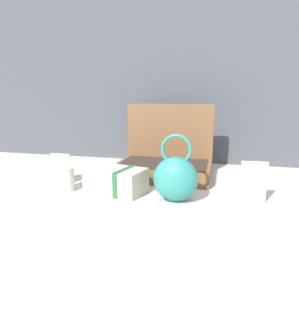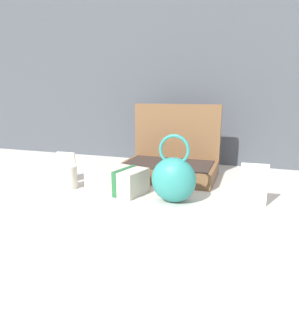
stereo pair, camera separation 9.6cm
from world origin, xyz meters
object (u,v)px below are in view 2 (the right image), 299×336
at_px(teal_pouch_handbag, 174,179).
at_px(info_card_left, 254,185).
at_px(open_suitcase, 170,160).
at_px(poster_card_right, 67,166).
at_px(cream_toiletry_bag, 118,180).
at_px(coffee_mug, 68,177).

relative_size(teal_pouch_handbag, info_card_left, 1.63).
bearing_deg(open_suitcase, poster_card_right, -151.37).
bearing_deg(info_card_left, cream_toiletry_bag, 178.98).
bearing_deg(teal_pouch_handbag, open_suitcase, 106.69).
distance_m(open_suitcase, poster_card_right, 0.46).
relative_size(open_suitcase, teal_pouch_handbag, 1.75).
relative_size(info_card_left, poster_card_right, 1.16).
xyz_separation_m(cream_toiletry_bag, poster_card_right, (-0.27, 0.06, 0.02)).
height_order(coffee_mug, info_card_left, info_card_left).
bearing_deg(open_suitcase, info_card_left, -37.35).
bearing_deg(cream_toiletry_bag, info_card_left, 1.08).
distance_m(teal_pouch_handbag, poster_card_right, 0.52).
relative_size(coffee_mug, info_card_left, 0.72).
xyz_separation_m(info_card_left, poster_card_right, (-0.77, 0.05, -0.01)).
height_order(cream_toiletry_bag, info_card_left, info_card_left).
distance_m(coffee_mug, info_card_left, 0.71).
distance_m(open_suitcase, cream_toiletry_bag, 0.32).
xyz_separation_m(teal_pouch_handbag, coffee_mug, (-0.44, 0.02, -0.04)).
relative_size(teal_pouch_handbag, poster_card_right, 1.90).
bearing_deg(teal_pouch_handbag, info_card_left, 11.23).
height_order(open_suitcase, teal_pouch_handbag, open_suitcase).
bearing_deg(poster_card_right, info_card_left, -3.87).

